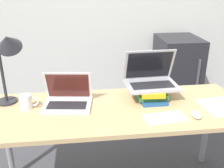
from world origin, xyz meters
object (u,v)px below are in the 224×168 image
Objects in this scene: laptop_on_books at (151,78)px; notepad at (220,107)px; book_stack at (151,93)px; wireless_keyboard at (165,117)px; laptop_left at (68,99)px; mug at (26,102)px; mini_fridge at (176,74)px; desk_lamp at (8,50)px; mouse at (196,115)px.

laptop_on_books is 1.35× the size of notepad.
book_stack is 0.30m from wireless_keyboard.
mug is at bearing -175.90° from laptop_left.
mug is at bearing 164.55° from wireless_keyboard.
mini_fridge is at bearing 66.85° from wireless_keyboard.
notepad is at bearing -9.06° from desk_lamp.
mouse is at bearing -106.24° from mini_fridge.
notepad is at bearing 13.66° from wireless_keyboard.
laptop_left is at bearing 161.90° from mouse.
mouse is (0.20, -0.00, 0.01)m from wireless_keyboard.
mini_fridge is (0.66, 1.20, -0.32)m from book_stack.
laptop_left is 0.86m from mouse.
mug is (-0.27, -0.02, 0.00)m from laptop_left.
laptop_left is 0.61m from laptop_on_books.
mouse is at bearing -15.50° from desk_lamp.
mini_fridge is (1.53, 1.25, -0.33)m from mug.
laptop_on_books is at bearing 122.90° from mouse.
mini_fridge is at bearing 44.37° from laptop_left.
laptop_left is at bearing -173.77° from laptop_on_books.
book_stack is 0.53× the size of desk_lamp.
laptop_left is at bearing -135.63° from mini_fridge.
laptop_on_books is 3.65× the size of mouse.
notepad is at bearing 25.55° from mouse.
mouse is at bearing -12.79° from mug.
mini_fridge is at bearing 60.72° from laptop_on_books.
wireless_keyboard is at bearing -15.45° from mug.
mini_fridge is at bearing 35.76° from desk_lamp.
laptop_left is at bearing -177.27° from book_stack.
laptop_on_books is (0.00, 0.04, 0.10)m from book_stack.
desk_lamp reaches higher than laptop_left.
mini_fridge reaches higher than mug.
book_stack is 0.48m from notepad.
laptop_left is 0.66× the size of desk_lamp.
mug is (-0.89, 0.25, 0.04)m from wireless_keyboard.
laptop_left is 2.77× the size of mug.
book_stack is 0.37m from mouse.
desk_lamp is (-0.98, 0.33, 0.38)m from wireless_keyboard.
mouse is 1.58m from mini_fridge.
mug is (-1.09, 0.25, 0.04)m from mouse.
mouse is 0.37× the size of notepad.
mouse is 0.20× the size of desk_lamp.
wireless_keyboard is (0.02, -0.29, -0.04)m from book_stack.
laptop_left reaches higher than notepad.
book_stack is 2.70× the size of mouse.
laptop_on_books is at bearing 0.31° from desk_lamp.
mini_fridge is (0.22, 1.39, -0.29)m from notepad.
laptop_on_books is 2.98× the size of mug.
mini_fridge is (0.64, 1.49, -0.29)m from wireless_keyboard.
desk_lamp is at bearing -179.69° from laptop_on_books.
wireless_keyboard is 2.12× the size of mug.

